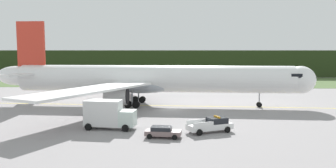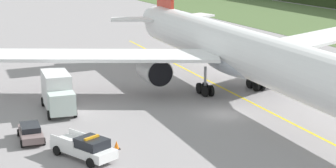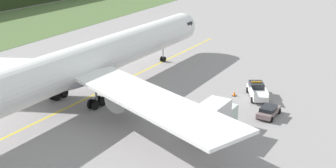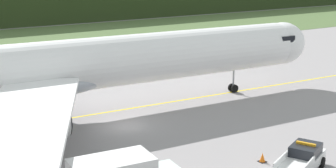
% 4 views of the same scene
% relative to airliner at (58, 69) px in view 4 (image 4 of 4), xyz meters
% --- Properties ---
extents(ground, '(320.00, 320.00, 0.00)m').
position_rel_airliner_xyz_m(ground, '(4.14, -4.68, -4.76)').
color(ground, gray).
extents(taxiway_centerline_main, '(78.56, 4.71, 0.01)m').
position_rel_airliner_xyz_m(taxiway_centerline_main, '(0.93, -0.05, -4.76)').
color(taxiway_centerline_main, yellow).
rests_on(taxiway_centerline_main, ground).
extents(airliner, '(58.21, 51.16, 15.32)m').
position_rel_airliner_xyz_m(airliner, '(0.00, 0.00, 0.00)').
color(airliner, white).
rests_on(airliner, ground).
extents(ops_pickup_truck, '(5.94, 4.09, 1.94)m').
position_rel_airliner_xyz_m(ops_pickup_truck, '(9.56, -20.03, -3.86)').
color(ops_pickup_truck, white).
rests_on(ops_pickup_truck, ground).
extents(apron_cone, '(0.54, 0.54, 0.68)m').
position_rel_airliner_xyz_m(apron_cone, '(8.66, -17.20, -4.43)').
color(apron_cone, black).
rests_on(apron_cone, ground).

